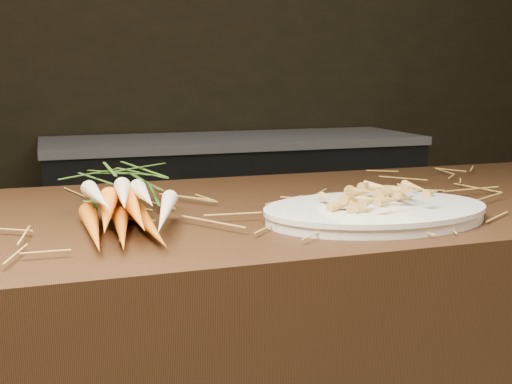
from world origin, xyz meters
TOP-DOWN VIEW (x-y plane):
  - back_counter at (0.30, 2.18)m, footprint 1.82×0.62m
  - straw_bedding at (0.00, 0.30)m, footprint 1.40×0.60m
  - root_veg_bunch at (-0.47, 0.27)m, footprint 0.18×0.48m
  - serving_platter at (-0.05, 0.13)m, footprint 0.39×0.27m
  - roasted_veg_heap at (-0.05, 0.13)m, footprint 0.19×0.14m
  - serving_fork at (0.09, 0.11)m, footprint 0.06×0.14m

SIDE VIEW (x-z plane):
  - back_counter at x=0.30m, z-range 0.00..0.84m
  - straw_bedding at x=0.00m, z-range 0.90..0.92m
  - serving_platter at x=-0.05m, z-range 0.90..0.92m
  - serving_fork at x=0.09m, z-range 0.92..0.92m
  - roasted_veg_heap at x=-0.05m, z-range 0.92..0.96m
  - root_veg_bunch at x=-0.47m, z-range 0.90..0.99m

